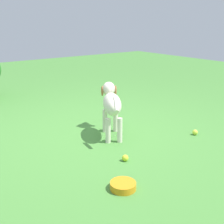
% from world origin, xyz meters
% --- Properties ---
extents(ground, '(14.00, 14.00, 0.00)m').
position_xyz_m(ground, '(0.00, 0.00, 0.00)').
color(ground, '#478438').
extents(dog, '(0.80, 0.50, 0.60)m').
position_xyz_m(dog, '(-0.14, -0.19, 0.40)').
color(dog, silver).
rests_on(dog, ground).
extents(tennis_ball_0, '(0.07, 0.07, 0.07)m').
position_xyz_m(tennis_ball_0, '(-0.78, 0.12, 0.03)').
color(tennis_ball_0, '#D1E431').
rests_on(tennis_ball_0, ground).
extents(tennis_ball_1, '(0.07, 0.07, 0.07)m').
position_xyz_m(tennis_ball_1, '(-0.75, -1.01, 0.03)').
color(tennis_ball_1, '#CEE040').
rests_on(tennis_ball_1, ground).
extents(water_bowl, '(0.22, 0.22, 0.06)m').
position_xyz_m(water_bowl, '(-1.16, 0.46, 0.03)').
color(water_bowl, orange).
rests_on(water_bowl, ground).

